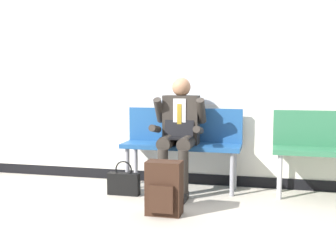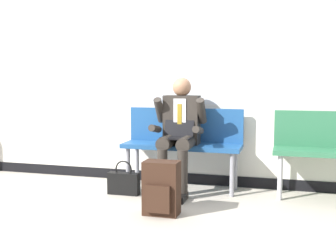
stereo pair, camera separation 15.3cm
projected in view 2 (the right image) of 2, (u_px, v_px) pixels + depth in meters
name	position (u px, v px, depth m)	size (l,w,h in m)	color
ground_plane	(158.00, 193.00, 4.74)	(18.00, 18.00, 0.00)	#B2A899
station_wall	(172.00, 62.00, 5.14)	(6.34, 0.14, 2.96)	silver
bench_with_person	(183.00, 140.00, 4.91)	(1.35, 0.42, 0.92)	navy
bench_empty	(333.00, 146.00, 4.47)	(1.21, 0.42, 0.92)	#2D6B47
person_seated	(179.00, 131.00, 4.71)	(0.57, 0.70, 1.28)	#2D2823
backpack	(161.00, 189.00, 3.96)	(0.33, 0.24, 0.50)	#331E14
handbag	(124.00, 183.00, 4.68)	(0.35, 0.10, 0.38)	black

